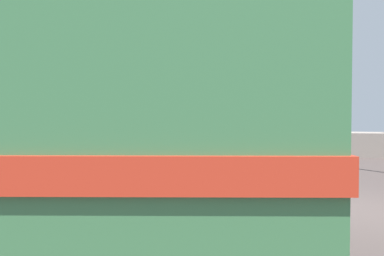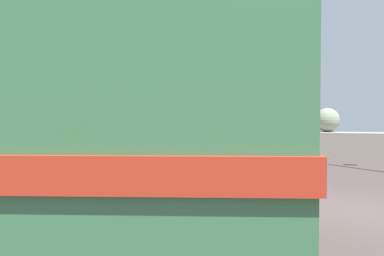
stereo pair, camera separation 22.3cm
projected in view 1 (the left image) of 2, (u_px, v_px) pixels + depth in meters
The scene contains 3 objects.
ground at pixel (340, 209), 8.51m from camera, with size 32.00×26.00×0.02m.
breakwater at pixel (322, 141), 19.86m from camera, with size 31.36×1.99×2.42m.
vintage_coach at pixel (168, 106), 6.28m from camera, with size 4.63×8.91×3.70m.
Camera 1 is at (-0.51, -8.95, 1.93)m, focal length 39.44 mm.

